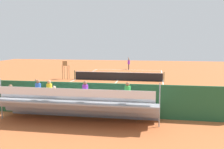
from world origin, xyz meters
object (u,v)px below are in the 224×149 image
at_px(tennis_racket, 124,69).
at_px(tennis_player, 129,63).
at_px(line_judge, 34,93).
at_px(umpire_chair, 66,68).
at_px(equipment_bag, 88,110).
at_px(bleacher_stand, 77,105).
at_px(tennis_ball_near, 142,72).
at_px(tennis_net, 118,76).
at_px(courtside_bench, 111,104).
at_px(tennis_ball_far, 123,70).

bearing_deg(tennis_racket, tennis_player, 157.11).
xyz_separation_m(tennis_player, tennis_racket, (0.77, -0.32, -1.00)).
bearing_deg(line_judge, umpire_chair, -79.42).
xyz_separation_m(umpire_chair, equipment_bag, (-6.29, 13.38, -1.13)).
distance_m(bleacher_stand, tennis_ball_near, 24.14).
height_order(tennis_net, tennis_ball_near, tennis_net).
relative_size(umpire_chair, tennis_player, 1.11).
bearing_deg(tennis_ball_near, line_judge, 74.46).
distance_m(bleacher_stand, tennis_player, 26.70).
xyz_separation_m(tennis_racket, tennis_ball_near, (-2.98, 3.00, 0.02)).
height_order(tennis_player, line_judge, same).
bearing_deg(courtside_bench, bleacher_stand, 53.60).
bearing_deg(umpire_chair, tennis_ball_far, -116.87).
height_order(tennis_net, bleacher_stand, bleacher_stand).
bearing_deg(line_judge, tennis_ball_near, -105.54).
bearing_deg(bleacher_stand, equipment_bag, -92.89).
xyz_separation_m(tennis_net, umpire_chair, (6.20, 0.02, 0.81)).
xyz_separation_m(umpire_chair, courtside_bench, (-7.75, 13.25, -0.76)).
height_order(tennis_racket, tennis_ball_near, tennis_ball_near).
xyz_separation_m(equipment_bag, tennis_ball_near, (-2.12, -22.02, -0.15)).
xyz_separation_m(bleacher_stand, tennis_ball_far, (0.76, -26.09, -0.93)).
height_order(umpire_chair, equipment_bag, umpire_chair).
height_order(tennis_player, tennis_racket, tennis_player).
bearing_deg(line_judge, courtside_bench, 176.36).
xyz_separation_m(tennis_net, courtside_bench, (-1.55, 13.27, 0.06)).
relative_size(umpire_chair, tennis_ball_near, 32.42).
bearing_deg(equipment_bag, tennis_racket, -88.02).
relative_size(tennis_net, line_judge, 5.35).
height_order(bleacher_stand, courtside_bench, bleacher_stand).
height_order(equipment_bag, tennis_ball_far, equipment_bag).
xyz_separation_m(courtside_bench, tennis_player, (1.57, -24.57, 0.46)).
distance_m(tennis_racket, tennis_ball_far, 0.94).
distance_m(tennis_player, tennis_racket, 1.30).
xyz_separation_m(equipment_bag, tennis_ball_far, (0.86, -24.09, -0.15)).
relative_size(tennis_net, umpire_chair, 4.81).
bearing_deg(tennis_ball_near, tennis_ball_far, -34.67).
xyz_separation_m(tennis_racket, tennis_ball_far, (-0.00, 0.93, 0.02)).
bearing_deg(bleacher_stand, line_judge, -33.19).
bearing_deg(tennis_net, tennis_ball_far, -85.86).
relative_size(bleacher_stand, line_judge, 4.70).
distance_m(bleacher_stand, tennis_racket, 27.05).
distance_m(umpire_chair, tennis_racket, 12.91).
bearing_deg(courtside_bench, umpire_chair, -59.66).
distance_m(courtside_bench, tennis_ball_near, 21.91).
relative_size(courtside_bench, tennis_ball_far, 27.27).
bearing_deg(equipment_bag, tennis_net, -89.63).
height_order(umpire_chair, tennis_ball_far, umpire_chair).
height_order(bleacher_stand, line_judge, bleacher_stand).
distance_m(equipment_bag, tennis_racket, 25.04).
height_order(courtside_bench, tennis_ball_far, courtside_bench).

